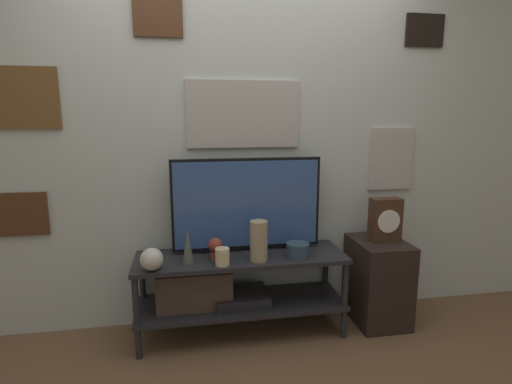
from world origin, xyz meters
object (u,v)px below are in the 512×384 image
object	(u,v)px
vase_slim_bronze	(188,245)
decorative_bust	(215,247)
mantel_clock	(385,219)
television	(247,204)
vase_tall_ceramic	(259,241)
vase_round_glass	(152,259)
vase_wide_bowl	(298,250)
candle_jar	(222,257)

from	to	relation	value
vase_slim_bronze	decorative_bust	bearing A→B (deg)	10.51
mantel_clock	television	bearing A→B (deg)	174.63
vase_slim_bronze	vase_tall_ceramic	xyz separation A→B (m)	(0.45, -0.03, 0.01)
vase_round_glass	vase_slim_bronze	bearing A→B (deg)	21.06
vase_tall_ceramic	mantel_clock	size ratio (longest dim) A/B	0.86
vase_round_glass	decorative_bust	xyz separation A→B (m)	(0.39, 0.12, 0.01)
vase_tall_ceramic	mantel_clock	bearing A→B (deg)	7.06
vase_slim_bronze	vase_wide_bowl	bearing A→B (deg)	-0.21
television	vase_tall_ceramic	distance (m)	0.29
television	mantel_clock	size ratio (longest dim) A/B	3.33
vase_tall_ceramic	television	bearing A→B (deg)	101.91
vase_wide_bowl	vase_slim_bronze	distance (m)	0.72
decorative_bust	vase_tall_ceramic	bearing A→B (deg)	-13.76
candle_jar	mantel_clock	bearing A→B (deg)	7.44
television	vase_slim_bronze	size ratio (longest dim) A/B	4.30
vase_wide_bowl	decorative_bust	size ratio (longest dim) A/B	1.06
television	vase_round_glass	bearing A→B (deg)	-157.62
television	decorative_bust	world-z (taller)	television
vase_round_glass	vase_tall_ceramic	bearing A→B (deg)	4.24
candle_jar	television	bearing A→B (deg)	51.43
television	vase_slim_bronze	xyz separation A→B (m)	(-0.40, -0.17, -0.21)
mantel_clock	vase_slim_bronze	bearing A→B (deg)	-176.64
vase_wide_bowl	vase_tall_ceramic	distance (m)	0.28
decorative_bust	vase_slim_bronze	bearing A→B (deg)	-169.49
vase_round_glass	vase_slim_bronze	distance (m)	0.24
vase_wide_bowl	mantel_clock	distance (m)	0.68
vase_slim_bronze	decorative_bust	size ratio (longest dim) A/B	1.63
mantel_clock	candle_jar	bearing A→B (deg)	-172.56
vase_round_glass	decorative_bust	world-z (taller)	decorative_bust
television	mantel_clock	bearing A→B (deg)	-5.37
vase_tall_ceramic	vase_slim_bronze	bearing A→B (deg)	175.65
candle_jar	mantel_clock	world-z (taller)	mantel_clock
vase_round_glass	decorative_bust	distance (m)	0.41
television	decorative_bust	size ratio (longest dim) A/B	7.00
television	vase_round_glass	distance (m)	0.72
television	vase_slim_bronze	world-z (taller)	television
vase_slim_bronze	vase_tall_ceramic	bearing A→B (deg)	-4.35
vase_wide_bowl	vase_slim_bronze	size ratio (longest dim) A/B	0.65
vase_slim_bronze	candle_jar	xyz separation A→B (m)	(0.21, -0.07, -0.06)
vase_tall_ceramic	mantel_clock	xyz separation A→B (m)	(0.93, 0.12, 0.07)
vase_slim_bronze	candle_jar	size ratio (longest dim) A/B	2.19
decorative_bust	television	bearing A→B (deg)	31.40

